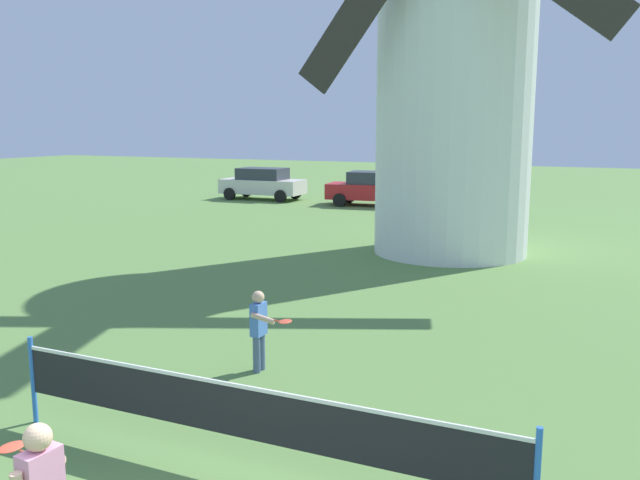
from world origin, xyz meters
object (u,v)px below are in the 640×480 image
Objects in this scene: player_far at (260,326)px; parked_car_cream at (263,183)px; windmill at (456,28)px; tennis_net at (241,412)px; parked_car_red at (377,188)px.

player_far is 23.72m from parked_car_cream.
windmill is 16.54m from parked_car_cream.
windmill is 14.40m from tennis_net.
parked_car_cream reaches higher than player_far.
windmill is at bearing 94.35° from tennis_net.
parked_car_red is at bearing -1.49° from parked_car_cream.
windmill is at bearing 88.45° from player_far.
parked_car_red reaches higher than player_far.
player_far is at bearing -60.76° from parked_car_cream.
parked_car_cream is at bearing 178.51° from parked_car_red.
player_far is at bearing -91.55° from windmill.
parked_car_cream is (-11.59, 20.70, 0.11)m from player_far.
parked_car_red is (-5.80, 9.99, -5.46)m from windmill.
windmill is 10.97× the size of player_far.
windmill reaches higher than parked_car_cream.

